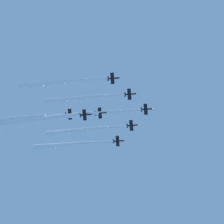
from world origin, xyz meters
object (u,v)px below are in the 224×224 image
at_px(jet_port_outer, 44,118).
at_px(jet_starboard_outer, 26,120).
at_px(jet_lead, 86,114).
at_px(jet_port_mid, 63,145).
at_px(jet_port_inner, 76,130).
at_px(jet_starboard_mid, 51,83).
at_px(jet_trail_port, 14,118).
at_px(jet_starboard_inner, 74,99).

height_order(jet_port_outer, jet_starboard_outer, jet_port_outer).
bearing_deg(jet_lead, jet_port_mid, -12.54).
bearing_deg(jet_port_inner, jet_port_mid, -6.94).
distance_m(jet_port_mid, jet_starboard_mid, 51.26).
distance_m(jet_port_inner, jet_trail_port, 48.58).
xyz_separation_m(jet_starboard_inner, jet_trail_port, (46.51, 19.14, 1.05)).
bearing_deg(jet_trail_port, jet_lead, -142.74).
xyz_separation_m(jet_lead, jet_port_inner, (15.42, -5.13, 0.59)).
bearing_deg(jet_starboard_outer, jet_port_inner, -123.80).
relative_size(jet_lead, jet_trail_port, 1.04).
bearing_deg(jet_starboard_mid, jet_starboard_inner, -102.52).
distance_m(jet_lead, jet_starboard_mid, 34.51).
bearing_deg(jet_port_outer, jet_port_inner, -113.73).
bearing_deg(jet_trail_port, jet_port_mid, -106.54).
xyz_separation_m(jet_lead, jet_starboard_outer, (36.96, 27.06, -2.10)).
bearing_deg(jet_port_inner, jet_trail_port, 53.29).
distance_m(jet_starboard_inner, jet_port_outer, 28.41).
bearing_deg(jet_starboard_inner, jet_port_inner, -48.55).
relative_size(jet_port_inner, jet_port_outer, 1.00).
xyz_separation_m(jet_lead, jet_port_outer, (26.00, 18.95, -0.71)).
xyz_separation_m(jet_lead, jet_port_mid, (32.28, -7.18, 0.91)).
bearing_deg(jet_port_mid, jet_port_outer, 103.50).
bearing_deg(jet_port_inner, jet_lead, 161.61).
height_order(jet_port_mid, jet_trail_port, jet_trail_port).
distance_m(jet_starboard_inner, jet_port_mid, 40.71).
bearing_deg(jet_starboard_mid, jet_port_outer, -33.14).
xyz_separation_m(jet_port_mid, jet_trail_port, (12.17, 40.99, 0.51)).
height_order(jet_lead, jet_starboard_outer, jet_lead).
height_order(jet_port_inner, jet_port_outer, jet_port_inner).
bearing_deg(jet_port_inner, jet_starboard_outer, 56.20).
distance_m(jet_starboard_mid, jet_trail_port, 42.13).
bearing_deg(jet_lead, jet_starboard_inner, 98.02).
relative_size(jet_starboard_inner, jet_trail_port, 0.95).
relative_size(jet_starboard_mid, jet_trail_port, 1.03).
xyz_separation_m(jet_port_inner, jet_starboard_mid, (-13.10, 39.54, 0.71)).
xyz_separation_m(jet_starboard_inner, jet_port_outer, (28.07, 4.28, -1.08)).
bearing_deg(jet_lead, jet_trail_port, 37.26).
distance_m(jet_port_mid, jet_port_outer, 26.92).
bearing_deg(jet_port_mid, jet_port_inner, 173.06).
xyz_separation_m(jet_starboard_inner, jet_starboard_outer, (39.03, 12.39, -2.47)).
height_order(jet_port_mid, jet_port_outer, jet_port_mid).
distance_m(jet_starboard_inner, jet_starboard_outer, 41.02).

